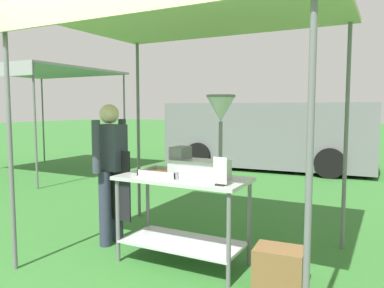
{
  "coord_description": "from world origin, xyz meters",
  "views": [
    {
      "loc": [
        2.02,
        -2.45,
        1.56
      ],
      "look_at": [
        0.21,
        1.0,
        1.2
      ],
      "focal_mm": 35.62,
      "sensor_mm": 36.0,
      "label": 1
    }
  ],
  "objects_px": {
    "menu_sign": "(220,173)",
    "supply_crate": "(279,269)",
    "donut_cart": "(183,202)",
    "neighbour_tent": "(36,73)",
    "donut_tray": "(165,174)",
    "van_grey": "(268,134)",
    "stall_canopy": "(187,20)",
    "donut_fryer": "(205,148)",
    "vendor": "(111,166)"
  },
  "relations": [
    {
      "from": "vendor",
      "to": "neighbour_tent",
      "type": "height_order",
      "value": "neighbour_tent"
    },
    {
      "from": "supply_crate",
      "to": "menu_sign",
      "type": "bearing_deg",
      "value": -167.72
    },
    {
      "from": "donut_cart",
      "to": "neighbour_tent",
      "type": "relative_size",
      "value": 0.42
    },
    {
      "from": "donut_fryer",
      "to": "van_grey",
      "type": "distance_m",
      "value": 6.6
    },
    {
      "from": "donut_cart",
      "to": "donut_tray",
      "type": "distance_m",
      "value": 0.33
    },
    {
      "from": "neighbour_tent",
      "to": "van_grey",
      "type": "bearing_deg",
      "value": 35.65
    },
    {
      "from": "stall_canopy",
      "to": "menu_sign",
      "type": "distance_m",
      "value": 1.55
    },
    {
      "from": "neighbour_tent",
      "to": "supply_crate",
      "type": "bearing_deg",
      "value": -25.64
    },
    {
      "from": "donut_cart",
      "to": "van_grey",
      "type": "distance_m",
      "value": 6.56
    },
    {
      "from": "donut_cart",
      "to": "donut_fryer",
      "type": "distance_m",
      "value": 0.61
    },
    {
      "from": "van_grey",
      "to": "donut_tray",
      "type": "bearing_deg",
      "value": -82.6
    },
    {
      "from": "donut_cart",
      "to": "donut_fryer",
      "type": "bearing_deg",
      "value": 1.32
    },
    {
      "from": "stall_canopy",
      "to": "van_grey",
      "type": "xyz_separation_m",
      "value": [
        -1.03,
        6.38,
        -1.55
      ]
    },
    {
      "from": "donut_tray",
      "to": "menu_sign",
      "type": "bearing_deg",
      "value": -15.23
    },
    {
      "from": "menu_sign",
      "to": "van_grey",
      "type": "relative_size",
      "value": 0.05
    },
    {
      "from": "donut_cart",
      "to": "supply_crate",
      "type": "bearing_deg",
      "value": -6.16
    },
    {
      "from": "donut_fryer",
      "to": "supply_crate",
      "type": "height_order",
      "value": "donut_fryer"
    },
    {
      "from": "vendor",
      "to": "van_grey",
      "type": "height_order",
      "value": "van_grey"
    },
    {
      "from": "stall_canopy",
      "to": "donut_tray",
      "type": "height_order",
      "value": "stall_canopy"
    },
    {
      "from": "donut_fryer",
      "to": "neighbour_tent",
      "type": "distance_m",
      "value": 6.83
    },
    {
      "from": "donut_tray",
      "to": "supply_crate",
      "type": "bearing_deg",
      "value": -3.63
    },
    {
      "from": "supply_crate",
      "to": "donut_tray",
      "type": "bearing_deg",
      "value": 176.37
    },
    {
      "from": "menu_sign",
      "to": "supply_crate",
      "type": "xyz_separation_m",
      "value": [
        0.51,
        0.11,
        -0.81
      ]
    },
    {
      "from": "donut_fryer",
      "to": "vendor",
      "type": "bearing_deg",
      "value": 174.77
    },
    {
      "from": "stall_canopy",
      "to": "van_grey",
      "type": "distance_m",
      "value": 6.64
    },
    {
      "from": "donut_tray",
      "to": "van_grey",
      "type": "height_order",
      "value": "van_grey"
    },
    {
      "from": "donut_fryer",
      "to": "menu_sign",
      "type": "xyz_separation_m",
      "value": [
        0.26,
        -0.23,
        -0.19
      ]
    },
    {
      "from": "stall_canopy",
      "to": "vendor",
      "type": "relative_size",
      "value": 1.84
    },
    {
      "from": "donut_cart",
      "to": "vendor",
      "type": "bearing_deg",
      "value": 173.2
    },
    {
      "from": "donut_cart",
      "to": "neighbour_tent",
      "type": "distance_m",
      "value": 6.74
    },
    {
      "from": "donut_fryer",
      "to": "supply_crate",
      "type": "bearing_deg",
      "value": -8.5
    },
    {
      "from": "menu_sign",
      "to": "neighbour_tent",
      "type": "height_order",
      "value": "neighbour_tent"
    },
    {
      "from": "vendor",
      "to": "van_grey",
      "type": "distance_m",
      "value": 6.35
    },
    {
      "from": "supply_crate",
      "to": "stall_canopy",
      "type": "bearing_deg",
      "value": 168.4
    },
    {
      "from": "supply_crate",
      "to": "neighbour_tent",
      "type": "height_order",
      "value": "neighbour_tent"
    },
    {
      "from": "menu_sign",
      "to": "vendor",
      "type": "xyz_separation_m",
      "value": [
        -1.51,
        0.34,
        -0.09
      ]
    },
    {
      "from": "menu_sign",
      "to": "supply_crate",
      "type": "distance_m",
      "value": 0.96
    },
    {
      "from": "van_grey",
      "to": "vendor",
      "type": "bearing_deg",
      "value": -89.77
    },
    {
      "from": "donut_tray",
      "to": "donut_fryer",
      "type": "xyz_separation_m",
      "value": [
        0.43,
        0.04,
        0.28
      ]
    },
    {
      "from": "donut_cart",
      "to": "supply_crate",
      "type": "xyz_separation_m",
      "value": [
        1.01,
        -0.11,
        -0.45
      ]
    },
    {
      "from": "stall_canopy",
      "to": "vendor",
      "type": "xyz_separation_m",
      "value": [
        -1.01,
        0.02,
        -1.52
      ]
    },
    {
      "from": "donut_fryer",
      "to": "van_grey",
      "type": "bearing_deg",
      "value": 101.17
    },
    {
      "from": "menu_sign",
      "to": "donut_tray",
      "type": "bearing_deg",
      "value": 164.77
    },
    {
      "from": "stall_canopy",
      "to": "neighbour_tent",
      "type": "height_order",
      "value": "stall_canopy"
    },
    {
      "from": "donut_cart",
      "to": "donut_tray",
      "type": "bearing_deg",
      "value": -170.14
    },
    {
      "from": "stall_canopy",
      "to": "neighbour_tent",
      "type": "bearing_deg",
      "value": 152.14
    },
    {
      "from": "donut_tray",
      "to": "supply_crate",
      "type": "height_order",
      "value": "donut_tray"
    },
    {
      "from": "donut_tray",
      "to": "neighbour_tent",
      "type": "bearing_deg",
      "value": 150.3
    },
    {
      "from": "donut_tray",
      "to": "van_grey",
      "type": "bearing_deg",
      "value": 97.4
    },
    {
      "from": "donut_cart",
      "to": "neighbour_tent",
      "type": "height_order",
      "value": "neighbour_tent"
    }
  ]
}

